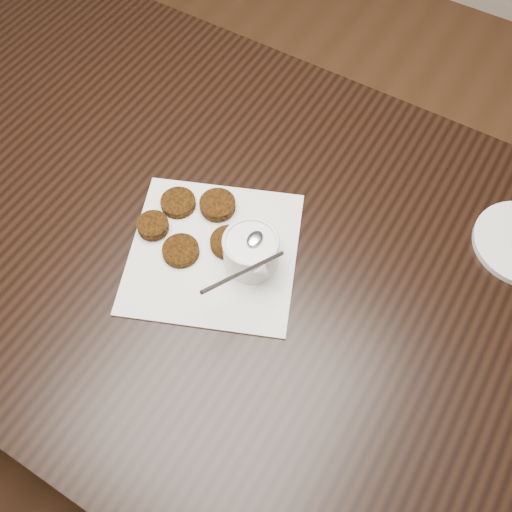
{
  "coord_description": "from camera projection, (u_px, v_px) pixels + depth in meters",
  "views": [
    {
      "loc": [
        0.42,
        -0.41,
        1.61
      ],
      "look_at": [
        0.17,
        -0.0,
        0.8
      ],
      "focal_mm": 40.2,
      "sensor_mm": 36.0,
      "label": 1
    }
  ],
  "objects": [
    {
      "name": "table",
      "position": [
        181.0,
        295.0,
        1.38
      ],
      "size": [
        1.49,
        0.96,
        0.75
      ],
      "primitive_type": "cube",
      "color": "black",
      "rests_on": "floor"
    },
    {
      "name": "floor",
      "position": [
        208.0,
        371.0,
        1.67
      ],
      "size": [
        4.0,
        4.0,
        0.0
      ],
      "primitive_type": "plane",
      "color": "#52311C",
      "rests_on": "ground"
    },
    {
      "name": "napkin",
      "position": [
        213.0,
        252.0,
        1.0
      ],
      "size": [
        0.38,
        0.38,
        0.0
      ],
      "primitive_type": "cube",
      "rotation": [
        0.0,
        0.0,
        0.4
      ],
      "color": "silver",
      "rests_on": "table"
    },
    {
      "name": "patty_cluster",
      "position": [
        188.0,
        229.0,
        1.01
      ],
      "size": [
        0.29,
        0.29,
        0.02
      ],
      "primitive_type": null,
      "rotation": [
        0.0,
        0.0,
        -0.42
      ],
      "color": "#58340B",
      "rests_on": "napkin"
    },
    {
      "name": "sauce_ramekin",
      "position": [
        251.0,
        241.0,
        0.93
      ],
      "size": [
        0.16,
        0.16,
        0.13
      ],
      "primitive_type": null,
      "rotation": [
        0.0,
        0.0,
        -0.36
      ],
      "color": "white",
      "rests_on": "napkin"
    }
  ]
}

